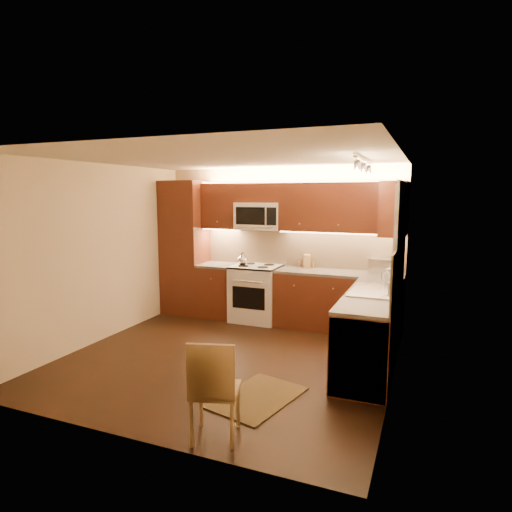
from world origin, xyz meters
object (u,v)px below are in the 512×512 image
at_px(microwave, 259,216).
at_px(kettle, 242,259).
at_px(sink, 374,285).
at_px(toaster_oven, 383,266).
at_px(stove, 256,293).
at_px(soap_bottle, 387,276).
at_px(dining_chair, 215,388).
at_px(knife_block, 307,261).

distance_m(microwave, kettle, 0.75).
bearing_deg(sink, toaster_oven, 91.09).
xyz_separation_m(stove, microwave, (0.00, 0.14, 1.26)).
xyz_separation_m(kettle, soap_bottle, (2.32, -0.53, -0.03)).
bearing_deg(dining_chair, kettle, 93.98).
height_order(microwave, soap_bottle, microwave).
height_order(microwave, kettle, microwave).
bearing_deg(stove, knife_block, 14.70).
xyz_separation_m(stove, kettle, (-0.22, -0.06, 0.57)).
height_order(knife_block, soap_bottle, knife_block).
relative_size(stove, knife_block, 4.26).
bearing_deg(toaster_oven, knife_block, -177.17).
bearing_deg(toaster_oven, dining_chair, -100.29).
relative_size(knife_block, soap_bottle, 1.07).
bearing_deg(kettle, microwave, 36.87).
bearing_deg(soap_bottle, kettle, 148.53).
distance_m(kettle, toaster_oven, 2.21).
xyz_separation_m(microwave, kettle, (-0.22, -0.19, -0.69)).
relative_size(toaster_oven, soap_bottle, 1.84).
relative_size(microwave, knife_block, 3.52).
xyz_separation_m(sink, knife_block, (-1.21, 1.33, 0.03)).
xyz_separation_m(stove, sink, (2.00, -1.12, 0.52)).
xyz_separation_m(microwave, toaster_oven, (1.98, 0.02, -0.71)).
bearing_deg(kettle, knife_block, 10.08).
relative_size(kettle, dining_chair, 0.24).
xyz_separation_m(toaster_oven, soap_bottle, (0.13, -0.74, -0.01)).
distance_m(stove, microwave, 1.27).
bearing_deg(microwave, soap_bottle, -18.94).
height_order(microwave, knife_block, microwave).
bearing_deg(toaster_oven, microwave, -174.02).
distance_m(kettle, soap_bottle, 2.38).
bearing_deg(dining_chair, knife_block, 77.07).
bearing_deg(stove, dining_chair, -73.72).
distance_m(toaster_oven, knife_block, 1.18).
height_order(microwave, dining_chair, microwave).
bearing_deg(soap_bottle, knife_block, 130.06).
bearing_deg(sink, dining_chair, -114.27).
bearing_deg(sink, kettle, 154.35).
distance_m(microwave, soap_bottle, 2.34).
bearing_deg(stove, kettle, -164.83).
relative_size(sink, kettle, 3.95).
height_order(stove, dining_chair, stove).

